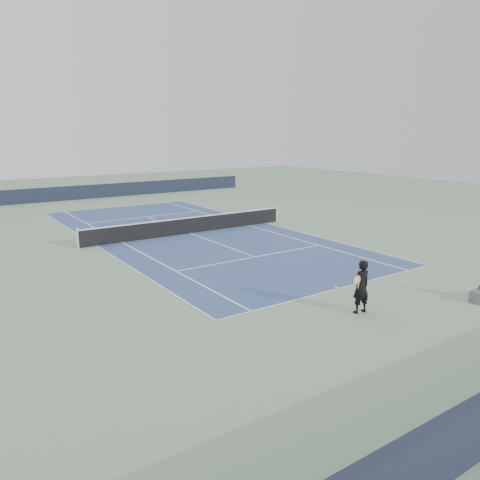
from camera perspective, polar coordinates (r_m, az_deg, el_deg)
ground at (r=27.33m, az=-6.10°, el=0.81°), size 80.00×80.00×0.00m
court_surface at (r=27.33m, az=-6.10°, el=0.82°), size 10.97×23.77×0.01m
tennis_net at (r=27.22m, az=-6.13°, el=1.85°), size 12.90×0.10×1.07m
windscreen_far at (r=43.63m, az=-17.37°, el=5.68°), size 30.00×0.25×1.20m
tennis_player at (r=15.66m, az=14.53°, el=-5.53°), size 0.81×0.54×1.77m
tennis_ball at (r=15.89m, az=16.11°, el=-8.63°), size 0.07×0.07×0.07m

